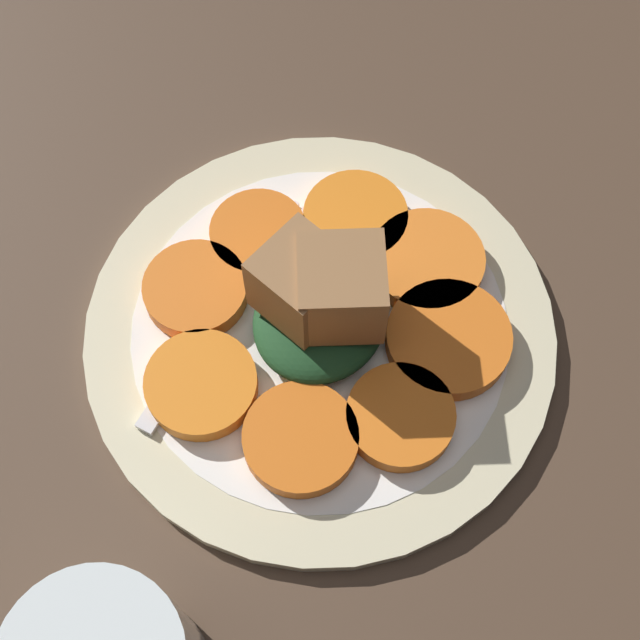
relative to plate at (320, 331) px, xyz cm
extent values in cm
cube|color=#4C3828|center=(0.00, 0.00, -1.52)|extent=(120.00, 120.00, 2.00)
cylinder|color=beige|center=(0.00, 0.00, -0.02)|extent=(28.02, 28.02, 1.00)
cylinder|color=white|center=(0.00, 0.00, 0.03)|extent=(22.42, 22.42, 1.00)
cylinder|color=orange|center=(-6.53, 4.01, 1.22)|extent=(6.94, 6.94, 1.27)
cylinder|color=orange|center=(-7.40, -1.20, 1.22)|extent=(6.49, 6.49, 1.27)
cylinder|color=orange|center=(-3.71, -6.05, 1.22)|extent=(5.98, 5.98, 1.27)
cylinder|color=orange|center=(1.32, -7.63, 1.22)|extent=(6.24, 6.24, 1.27)
cylinder|color=orange|center=(6.47, -4.32, 1.22)|extent=(6.42, 6.42, 1.27)
cylinder|color=orange|center=(6.85, 2.19, 1.22)|extent=(6.45, 6.45, 1.27)
cylinder|color=orange|center=(3.25, 6.60, 1.22)|extent=(6.12, 6.12, 1.27)
cylinder|color=orange|center=(-2.36, 7.15, 1.22)|extent=(7.30, 7.30, 1.27)
ellipsoid|color=#1E4723|center=(0.00, 0.00, 1.83)|extent=(8.48, 7.64, 2.49)
cube|color=olive|center=(-0.12, -1.14, 5.29)|extent=(5.47, 5.47, 4.43)
cube|color=olive|center=(-0.56, 1.01, 5.42)|extent=(6.36, 6.36, 4.69)
cube|color=brown|center=(0.00, 0.00, 4.68)|extent=(4.28, 4.28, 3.22)
cube|color=silver|center=(4.50, -5.81, 0.78)|extent=(11.43, 1.48, 0.40)
cube|color=silver|center=(-1.89, -5.60, 0.78)|extent=(1.46, 2.35, 0.40)
cube|color=silver|center=(-4.86, -6.50, 0.78)|extent=(4.50, 0.46, 0.40)
cube|color=silver|center=(-4.84, -5.83, 0.78)|extent=(4.50, 0.46, 0.40)
cube|color=silver|center=(-4.82, -5.17, 0.78)|extent=(4.50, 0.46, 0.40)
cube|color=silver|center=(-4.80, -4.50, 0.78)|extent=(4.50, 0.46, 0.40)
camera|label=1|loc=(20.20, 9.97, 48.24)|focal=50.00mm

